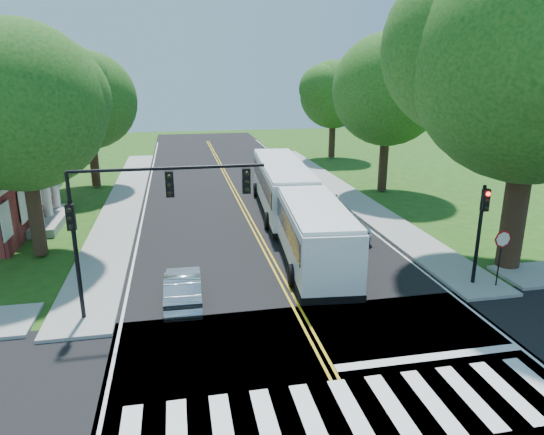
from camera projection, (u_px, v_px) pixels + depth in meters
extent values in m
plane|color=#1F4711|center=(346.00, 401.00, 13.90)|extent=(140.00, 140.00, 0.00)
cube|color=black|center=(251.00, 221.00, 30.82)|extent=(14.00, 96.00, 0.01)
cube|color=black|center=(347.00, 401.00, 13.90)|extent=(60.00, 12.00, 0.01)
cube|color=gold|center=(242.00, 205.00, 34.58)|extent=(0.36, 70.00, 0.01)
cube|color=silver|center=(144.00, 210.00, 33.31)|extent=(0.12, 70.00, 0.01)
cube|color=silver|center=(333.00, 201.00, 35.85)|extent=(0.12, 70.00, 0.01)
cube|color=silver|center=(353.00, 412.00, 13.43)|extent=(12.60, 3.00, 0.01)
cube|color=silver|center=(430.00, 357.00, 16.05)|extent=(6.60, 0.40, 0.01)
cube|color=gray|center=(125.00, 200.00, 35.83)|extent=(2.60, 40.00, 0.15)
cube|color=gray|center=(339.00, 190.00, 38.93)|extent=(2.60, 40.00, 0.15)
cylinder|color=#321D14|center=(516.00, 205.00, 22.58)|extent=(1.10, 1.10, 6.00)
sphere|color=#427823|center=(537.00, 58.00, 20.72)|extent=(10.80, 10.80, 10.80)
cylinder|color=#321D14|center=(35.00, 209.00, 24.18)|extent=(0.70, 0.70, 4.80)
sphere|color=#427823|center=(20.00, 107.00, 22.76)|extent=(8.00, 8.00, 8.00)
cylinder|color=#321D14|center=(94.00, 159.00, 39.38)|extent=(0.70, 0.70, 4.40)
sphere|color=#427823|center=(88.00, 100.00, 38.04)|extent=(7.60, 7.60, 7.60)
cylinder|color=#321D14|center=(384.00, 159.00, 37.86)|extent=(0.70, 0.70, 5.00)
sphere|color=#427823|center=(388.00, 90.00, 36.36)|extent=(8.40, 8.40, 8.40)
cylinder|color=#321D14|center=(332.00, 137.00, 53.17)|extent=(0.70, 0.70, 4.40)
sphere|color=#427823|center=(334.00, 94.00, 51.87)|extent=(7.20, 7.20, 7.20)
cube|color=silver|center=(41.00, 154.00, 29.13)|extent=(1.40, 6.00, 0.45)
cube|color=gray|center=(50.00, 220.00, 30.31)|extent=(1.80, 6.00, 0.50)
cylinder|color=silver|center=(37.00, 200.00, 27.72)|extent=(0.50, 0.50, 4.20)
cylinder|color=silver|center=(46.00, 191.00, 29.79)|extent=(0.50, 0.50, 4.20)
cylinder|color=silver|center=(54.00, 183.00, 31.85)|extent=(0.50, 0.50, 4.20)
cylinder|color=black|center=(77.00, 260.00, 17.78)|extent=(0.16, 0.16, 4.60)
cube|color=black|center=(71.00, 217.00, 17.15)|extent=(0.30, 0.22, 0.95)
sphere|color=black|center=(69.00, 210.00, 16.94)|extent=(0.18, 0.18, 0.18)
cylinder|color=black|center=(169.00, 168.00, 17.49)|extent=(7.00, 0.12, 0.12)
cube|color=black|center=(170.00, 184.00, 17.51)|extent=(0.30, 0.22, 0.95)
cube|color=black|center=(246.00, 181.00, 18.03)|extent=(0.30, 0.22, 0.95)
cylinder|color=black|center=(479.00, 235.00, 20.87)|extent=(0.16, 0.16, 4.40)
cube|color=black|center=(485.00, 200.00, 20.28)|extent=(0.30, 0.22, 0.95)
sphere|color=#FF0A05|center=(488.00, 194.00, 20.06)|extent=(0.18, 0.18, 0.18)
cylinder|color=black|center=(499.00, 262.00, 20.87)|extent=(0.06, 0.06, 2.20)
cylinder|color=#A50A07|center=(503.00, 239.00, 20.54)|extent=(0.76, 0.04, 0.76)
cube|color=white|center=(308.00, 225.00, 24.73)|extent=(3.71, 12.28, 2.82)
cube|color=black|center=(308.00, 216.00, 24.58)|extent=(3.70, 11.44, 0.97)
cube|color=black|center=(291.00, 191.00, 30.43)|extent=(2.51, 0.33, 1.64)
cube|color=orange|center=(291.00, 177.00, 30.17)|extent=(1.74, 0.26, 0.33)
cube|color=black|center=(307.00, 248.00, 25.08)|extent=(3.77, 12.38, 0.31)
cube|color=white|center=(309.00, 198.00, 24.31)|extent=(3.62, 11.91, 0.23)
cylinder|color=black|center=(318.00, 222.00, 28.98)|extent=(0.42, 1.01, 0.98)
cylinder|color=black|center=(274.00, 223.00, 28.71)|extent=(0.42, 1.01, 0.98)
cylinder|color=black|center=(351.00, 272.00, 21.66)|extent=(0.42, 1.01, 0.98)
cylinder|color=black|center=(292.00, 275.00, 21.39)|extent=(0.42, 1.01, 0.98)
cube|color=white|center=(282.00, 187.00, 32.72)|extent=(3.77, 12.97, 2.98)
cube|color=black|center=(282.00, 179.00, 32.57)|extent=(3.76, 12.08, 1.03)
cube|color=black|center=(271.00, 164.00, 38.75)|extent=(2.65, 0.31, 1.73)
cube|color=orange|center=(271.00, 152.00, 38.47)|extent=(1.85, 0.25, 0.35)
cube|color=black|center=(282.00, 206.00, 33.10)|extent=(3.82, 13.07, 0.33)
cube|color=white|center=(282.00, 164.00, 32.28)|extent=(3.68, 12.58, 0.24)
cylinder|color=black|center=(293.00, 189.00, 37.24)|extent=(0.43, 1.06, 1.04)
cylinder|color=black|center=(256.00, 190.00, 36.92)|extent=(0.43, 1.06, 1.04)
cylinder|color=black|center=(314.00, 219.00, 29.50)|extent=(0.43, 1.06, 1.04)
cylinder|color=black|center=(268.00, 221.00, 29.18)|extent=(0.43, 1.06, 1.04)
imported|color=#B3B5BA|center=(183.00, 287.00, 19.67)|extent=(1.53, 4.17, 1.37)
imported|color=silver|center=(344.00, 223.00, 28.18)|extent=(2.61, 4.86, 1.30)
imported|color=black|center=(314.00, 196.00, 34.22)|extent=(2.18, 4.84, 1.38)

